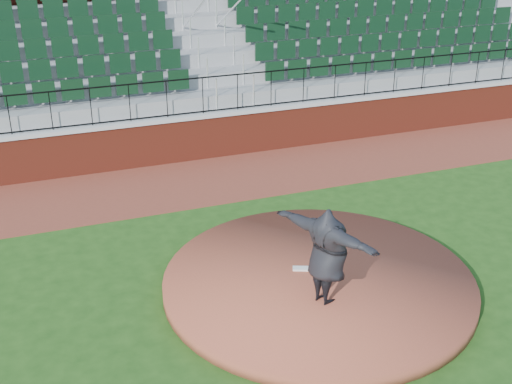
% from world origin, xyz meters
% --- Properties ---
extents(ground, '(90.00, 90.00, 0.00)m').
position_xyz_m(ground, '(0.00, 0.00, 0.00)').
color(ground, '#1E4614').
rests_on(ground, ground).
extents(warning_track, '(34.00, 3.20, 0.01)m').
position_xyz_m(warning_track, '(0.00, 5.40, 0.01)').
color(warning_track, brown).
rests_on(warning_track, ground).
extents(field_wall, '(34.00, 0.35, 1.20)m').
position_xyz_m(field_wall, '(0.00, 7.00, 0.60)').
color(field_wall, maroon).
rests_on(field_wall, ground).
extents(wall_cap, '(34.00, 0.45, 0.10)m').
position_xyz_m(wall_cap, '(0.00, 7.00, 1.25)').
color(wall_cap, '#B7B7B7').
rests_on(wall_cap, field_wall).
extents(wall_railing, '(34.00, 0.05, 1.00)m').
position_xyz_m(wall_railing, '(0.00, 7.00, 1.80)').
color(wall_railing, black).
rests_on(wall_railing, wall_cap).
extents(seating_stands, '(34.00, 5.10, 4.60)m').
position_xyz_m(seating_stands, '(0.00, 9.72, 2.30)').
color(seating_stands, gray).
rests_on(seating_stands, ground).
extents(concourse_wall, '(34.00, 0.50, 5.50)m').
position_xyz_m(concourse_wall, '(0.00, 12.52, 2.75)').
color(concourse_wall, maroon).
rests_on(concourse_wall, ground).
extents(pitchers_mound, '(5.88, 5.88, 0.25)m').
position_xyz_m(pitchers_mound, '(0.56, -0.38, 0.12)').
color(pitchers_mound, brown).
rests_on(pitchers_mound, ground).
extents(pitching_rubber, '(0.60, 0.37, 0.04)m').
position_xyz_m(pitching_rubber, '(0.48, -0.08, 0.27)').
color(pitching_rubber, white).
rests_on(pitching_rubber, pitchers_mound).
extents(pitcher, '(1.44, 2.29, 1.82)m').
position_xyz_m(pitcher, '(0.32, -1.15, 1.16)').
color(pitcher, black).
rests_on(pitcher, pitchers_mound).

